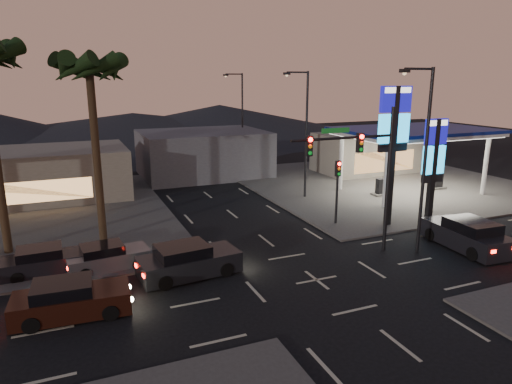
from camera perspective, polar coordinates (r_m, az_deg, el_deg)
name	(u,v)px	position (r m, az deg, el deg)	size (l,w,h in m)	color
ground	(317,280)	(22.54, 7.58, -10.85)	(140.00, 140.00, 0.00)	black
corner_lot_ne	(380,183)	(43.80, 15.22, 1.13)	(24.00, 24.00, 0.12)	#47443F
gas_station	(414,133)	(39.96, 19.19, 6.96)	(12.20, 8.20, 5.47)	silver
convenience_store	(366,153)	(48.54, 13.64, 4.78)	(10.00, 6.00, 4.00)	#726B5B
pylon_sign_tall	(394,129)	(30.06, 16.85, 7.60)	(2.20, 0.35, 9.00)	black
pylon_sign_short	(434,156)	(31.20, 21.35, 4.23)	(1.60, 0.35, 7.00)	black
traffic_signal_mast	(363,161)	(24.58, 13.24, 3.78)	(6.10, 0.39, 8.00)	black
pedestal_signal	(338,182)	(30.03, 10.16, 1.26)	(0.32, 0.39, 4.30)	black
streetlight_near	(423,151)	(25.66, 20.13, 4.83)	(2.14, 0.25, 10.00)	black
streetlight_mid	(304,128)	(36.20, 6.05, 8.02)	(2.14, 0.25, 10.00)	black
streetlight_far	(241,115)	(48.89, -1.94, 9.61)	(2.14, 0.25, 10.00)	black
palm_a	(90,79)	(27.12, -20.05, 13.17)	(4.41, 4.41, 10.86)	black
building_far_west	(22,176)	(40.41, -27.25, 1.82)	(16.00, 8.00, 4.00)	#726B5B
building_far_mid	(203,153)	(45.91, -6.63, 4.82)	(12.00, 9.00, 4.40)	#4C4C51
hill_right	(220,119)	(81.96, -4.55, 9.07)	(50.00, 50.00, 5.00)	black
hill_center	(133,125)	(78.63, -15.09, 8.06)	(60.00, 60.00, 4.00)	black
car_lane_a_front	(188,261)	(22.73, -8.51, -8.58)	(5.15, 2.54, 1.63)	black
car_lane_a_mid	(70,300)	(20.41, -22.22, -12.40)	(4.76, 2.21, 1.52)	black
car_lane_b_front	(107,258)	(24.50, -18.11, -7.79)	(4.23, 2.08, 1.34)	#5E5E60
car_lane_b_mid	(45,261)	(25.10, -24.82, -7.85)	(4.29, 1.90, 1.38)	black
suv_station	(467,235)	(28.59, 24.89, -4.89)	(2.53, 5.36, 1.75)	black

